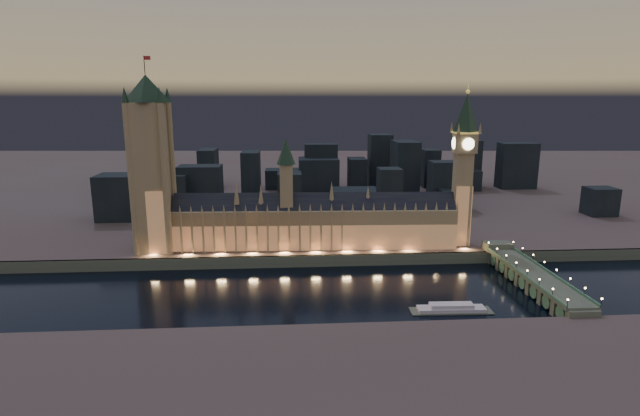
{
  "coord_description": "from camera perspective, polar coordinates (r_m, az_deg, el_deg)",
  "views": [
    {
      "loc": [
        -17.33,
        -283.99,
        113.92
      ],
      "look_at": [
        5.0,
        55.0,
        38.0
      ],
      "focal_mm": 28.0,
      "sensor_mm": 36.0,
      "label": 1
    }
  ],
  "objects": [
    {
      "name": "city_backdrop",
      "position": [
        540.41,
        2.18,
        3.65
      ],
      "size": [
        475.0,
        215.63,
        66.93
      ],
      "color": "black",
      "rests_on": "north_bank"
    },
    {
      "name": "victoria_tower",
      "position": [
        360.35,
        -18.74,
        5.55
      ],
      "size": [
        31.68,
        31.68,
        132.26
      ],
      "color": "#8E7D5E",
      "rests_on": "north_bank"
    },
    {
      "name": "ground_plane",
      "position": [
        306.47,
        -0.26,
        -9.22
      ],
      "size": [
        2000.0,
        2000.0,
        0.0
      ],
      "primitive_type": "plane",
      "color": "black",
      "rests_on": "ground"
    },
    {
      "name": "palace_of_westminster",
      "position": [
        357.1,
        -0.74,
        -1.6
      ],
      "size": [
        202.0,
        27.38,
        78.0
      ],
      "color": "#8E7D5E",
      "rests_on": "north_bank"
    },
    {
      "name": "embankment_wall",
      "position": [
        343.51,
        -0.68,
        -6.07
      ],
      "size": [
        2000.0,
        2.5,
        8.0
      ],
      "primitive_type": "cube",
      "color": "#4D524A",
      "rests_on": "ground"
    },
    {
      "name": "river_boat",
      "position": [
        284.94,
        14.77,
        -11.07
      ],
      "size": [
        44.54,
        11.71,
        4.5
      ],
      "color": "#4D524A",
      "rests_on": "ground"
    },
    {
      "name": "north_bank",
      "position": [
        811.65,
        -2.52,
        4.8
      ],
      "size": [
        2000.0,
        960.0,
        8.0
      ],
      "primitive_type": "cube",
      "color": "#503638",
      "rests_on": "ground"
    },
    {
      "name": "elizabeth_tower",
      "position": [
        370.31,
        16.12,
        5.59
      ],
      "size": [
        18.0,
        18.0,
        114.44
      ],
      "color": "#8E7D5E",
      "rests_on": "north_bank"
    },
    {
      "name": "westminster_bridge",
      "position": [
        334.9,
        22.83,
        -7.23
      ],
      "size": [
        18.68,
        113.0,
        15.9
      ],
      "color": "#4D524A",
      "rests_on": "ground"
    }
  ]
}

